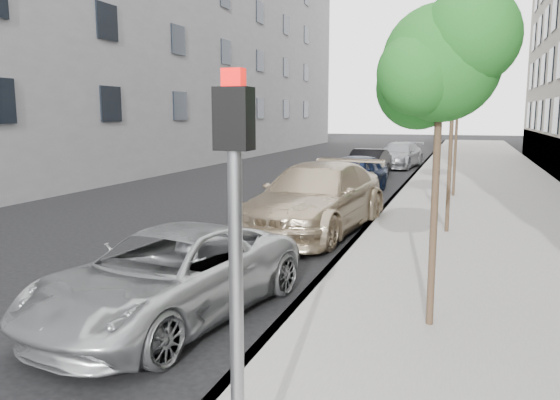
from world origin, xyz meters
The scene contains 12 objects.
ground centered at (0.00, 0.00, 0.00)m, with size 160.00×160.00×0.00m, color black.
sidewalk centered at (4.30, 24.00, 0.07)m, with size 6.40×72.00×0.14m, color gray.
curb centered at (1.18, 24.00, 0.07)m, with size 0.15×72.00×0.14m, color #9E9B93.
tree_near centered at (3.23, 1.50, 3.73)m, with size 1.84×1.64×4.50m.
tree_mid centered at (3.23, 8.00, 4.45)m, with size 1.58×1.38×5.10m.
tree_far centered at (3.23, 14.50, 3.91)m, with size 1.66×1.46×4.59m.
signal_pole centered at (2.09, -2.73, 2.15)m, with size 0.24×0.18×3.22m.
minivan centered at (-0.56, 0.84, 0.67)m, with size 2.24×4.85×1.35m, color #A3A6A7.
suv centered at (-0.10, 7.58, 0.89)m, with size 2.49×6.12×1.77m, color tan.
sedan_blue centered at (-0.56, 14.86, 0.76)m, with size 1.80×4.49×1.53m, color #0F1A34.
sedan_black centered at (-0.87, 19.83, 0.70)m, with size 1.49×4.27×1.41m, color black.
sedan_rear centered at (-0.10, 25.93, 0.73)m, with size 2.04×5.01×1.45m, color gray.
Camera 1 is at (3.57, -6.11, 3.06)m, focal length 35.00 mm.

